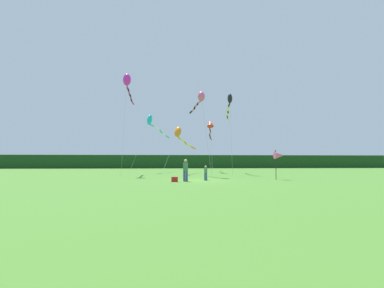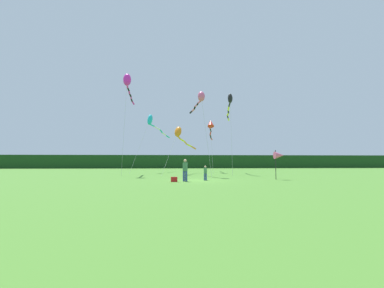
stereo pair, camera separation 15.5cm
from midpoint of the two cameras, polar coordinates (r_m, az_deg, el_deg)
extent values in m
plane|color=#4C842D|center=(23.68, 0.99, -7.73)|extent=(120.00, 120.00, 0.00)
cube|color=#193D19|center=(68.55, -2.69, -3.74)|extent=(108.00, 3.16, 3.29)
cylinder|color=#334C8C|center=(22.64, -1.84, -6.79)|extent=(0.18, 0.18, 0.89)
cylinder|color=#334C8C|center=(22.66, -1.32, -6.79)|extent=(0.18, 0.18, 0.89)
cylinder|color=#3F724C|center=(22.62, -1.57, -4.79)|extent=(0.41, 0.41, 0.70)
sphere|color=tan|center=(22.62, -1.57, -3.57)|extent=(0.26, 0.26, 0.26)
cylinder|color=#334C8C|center=(23.90, 2.55, -6.95)|extent=(0.13, 0.13, 0.62)
cylinder|color=#334C8C|center=(23.92, 2.89, -6.95)|extent=(0.13, 0.13, 0.62)
cylinder|color=#3F724C|center=(23.89, 2.72, -5.62)|extent=(0.28, 0.28, 0.49)
sphere|color=tan|center=(23.88, 2.72, -4.82)|extent=(0.18, 0.18, 0.18)
cube|color=red|center=(22.25, -3.91, -7.46)|extent=(0.53, 0.32, 0.40)
cylinder|color=black|center=(26.27, 17.13, -4.20)|extent=(0.06, 0.06, 2.73)
cone|color=#E5598C|center=(26.41, 17.80, -2.28)|extent=(0.90, 0.70, 0.70)
cylinder|color=#B2B2B2|center=(32.57, -14.29, 3.71)|extent=(0.21, 1.88, 11.62)
ellipsoid|color=#E026B2|center=(34.67, -13.72, 13.08)|extent=(1.04, 1.16, 1.60)
cylinder|color=#E026B2|center=(34.85, -13.69, 11.82)|extent=(0.27, 0.83, 0.35)
cylinder|color=black|center=(35.55, -13.50, 11.23)|extent=(0.26, 0.83, 0.38)
cylinder|color=#E026B2|center=(36.24, -13.30, 10.64)|extent=(0.24, 0.83, 0.37)
cylinder|color=black|center=(36.94, -13.11, 10.07)|extent=(0.26, 0.84, 0.39)
cylinder|color=#E026B2|center=(37.65, -12.94, 9.58)|extent=(0.27, 0.81, 0.29)
cylinder|color=black|center=(38.37, -12.82, 9.10)|extent=(0.20, 0.83, 0.40)
cylinder|color=#E026B2|center=(39.05, -12.55, 8.52)|extent=(0.37, 0.86, 0.45)
cylinder|color=#B2B2B2|center=(32.62, -4.78, -1.77)|extent=(1.99, 4.56, 5.54)
ellipsoid|color=orange|center=(35.10, -3.14, 2.61)|extent=(1.32, 1.51, 1.64)
cylinder|color=orange|center=(35.63, -2.93, 1.37)|extent=(0.50, 1.29, 0.43)
cylinder|color=yellow|center=(36.76, -2.26, 0.83)|extent=(0.81, 1.21, 0.44)
cylinder|color=orange|center=(37.90, -1.58, 0.28)|extent=(0.58, 1.29, 0.49)
cylinder|color=yellow|center=(39.00, -0.85, -0.25)|extent=(0.93, 1.15, 0.46)
cylinder|color=orange|center=(40.03, 0.11, -0.77)|extent=(0.94, 1.16, 0.52)
cylinder|color=#B2B2B2|center=(34.23, 8.14, 1.93)|extent=(0.49, 3.10, 10.03)
ellipsoid|color=black|center=(36.59, 7.89, 9.53)|extent=(0.76, 0.98, 1.43)
cylinder|color=black|center=(36.96, 7.77, 8.29)|extent=(0.26, 1.15, 0.51)
cylinder|color=yellow|center=(37.95, 7.55, 7.48)|extent=(0.33, 1.16, 0.52)
cylinder|color=black|center=(38.96, 7.51, 6.80)|extent=(0.47, 1.13, 0.38)
cylinder|color=yellow|center=(39.99, 7.42, 6.29)|extent=(0.25, 1.12, 0.33)
cylinder|color=black|center=(41.02, 7.36, 5.77)|extent=(0.52, 1.14, 0.43)
cylinder|color=yellow|center=(42.05, 7.51, 5.23)|extent=(0.55, 1.13, 0.41)
cylinder|color=#B2B2B2|center=(39.39, 4.02, -0.67)|extent=(0.22, 3.52, 7.52)
cone|color=red|center=(41.50, 3.77, 4.39)|extent=(1.08, 1.43, 1.41)
cylinder|color=red|center=(42.08, 3.71, 3.56)|extent=(0.29, 1.36, 0.37)
cylinder|color=black|center=(43.35, 3.74, 3.01)|extent=(0.54, 1.37, 0.53)
cylinder|color=red|center=(44.61, 3.74, 2.33)|extent=(0.24, 1.38, 0.60)
cylinder|color=black|center=(45.87, 3.73, 1.62)|extent=(0.54, 1.39, 0.64)
cylinder|color=red|center=(47.14, 3.93, 1.09)|extent=(0.57, 1.35, 0.38)
cylinder|color=#B2B2B2|center=(38.97, -11.05, -0.20)|extent=(2.30, 4.70, 8.03)
ellipsoid|color=#1EB7CC|center=(41.61, -9.06, 5.11)|extent=(1.24, 1.59, 1.93)
cylinder|color=#1EB7CC|center=(42.07, -8.63, 3.95)|extent=(0.74, 1.30, 0.35)
cylinder|color=white|center=(43.08, -7.60, 3.40)|extent=(1.03, 1.18, 0.57)
cylinder|color=#1EB7CC|center=(44.14, -6.75, 2.73)|extent=(0.57, 1.37, 0.57)
cylinder|color=white|center=(45.31, -6.13, 2.12)|extent=(0.73, 1.32, 0.49)
cylinder|color=#1EB7CC|center=(46.45, -5.40, 1.61)|extent=(0.79, 1.30, 0.49)
cylinder|color=#B2B2B2|center=(29.25, 2.89, 1.93)|extent=(0.80, 2.59, 9.08)
ellipsoid|color=#E5598C|center=(31.23, 1.83, 10.02)|extent=(1.08, 1.28, 1.30)
cylinder|color=#E5598C|center=(31.33, 1.50, 8.93)|extent=(0.50, 0.66, 0.37)
cylinder|color=black|center=(31.81, 1.06, 8.49)|extent=(0.27, 0.64, 0.29)
cylinder|color=#E5598C|center=(32.35, 0.74, 8.15)|extent=(0.36, 0.64, 0.26)
cylinder|color=black|center=(32.88, 0.45, 7.72)|extent=(0.27, 0.67, 0.39)
cylinder|color=#E5598C|center=(33.39, 0.13, 7.24)|extent=(0.41, 0.67, 0.34)
cylinder|color=black|center=(33.88, -0.33, 6.80)|extent=(0.45, 0.67, 0.36)
camera|label=1|loc=(0.08, -90.15, 0.01)|focal=25.23mm
camera|label=2|loc=(0.08, 89.85, -0.01)|focal=25.23mm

